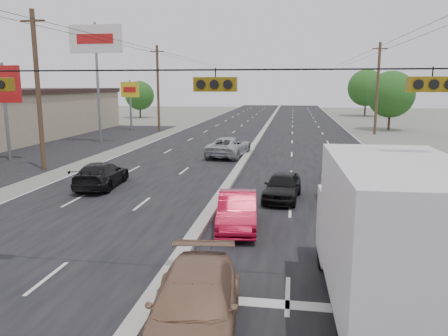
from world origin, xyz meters
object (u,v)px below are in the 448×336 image
Objects in this scene: utility_pole_left_c at (158,88)px; tree_left_far at (140,96)px; queue_car_c at (351,171)px; oncoming_far at (229,147)px; tree_right_far at (366,88)px; box_truck at (388,237)px; tree_right_mid at (391,94)px; queue_car_d at (425,221)px; red_sedan at (237,211)px; utility_pole_right_c at (377,88)px; utility_pole_left_b at (38,90)px; queue_car_b at (346,192)px; tan_sedan at (194,307)px; pole_sign_billboard at (96,47)px; pole_sign_mid at (4,90)px; queue_car_a at (282,186)px; pole_sign_far at (130,94)px; oncoming_near at (101,175)px.

utility_pole_left_c is 22.19m from tree_left_far.
oncoming_far is (-8.10, 8.13, 0.06)m from queue_car_c.
tree_right_far reaches higher than box_truck.
tree_right_mid reaches higher than box_truck.
box_truck reaches higher than queue_car_d.
tree_left_far is 0.75× the size of tree_right_far.
utility_pole_right_c is at bearing 66.61° from red_sedan.
tree_right_far reaches higher than queue_car_d.
utility_pole_left_b is 1.63× the size of tree_left_far.
queue_car_b is at bearing 87.23° from box_truck.
queue_car_d is at bearing 40.37° from tan_sedan.
utility_pole_right_c is (25.00, 0.00, 0.00)m from utility_pole_left_c.
pole_sign_billboard is 52.05m from tree_right_far.
red_sedan is (0.00, 7.44, -0.01)m from tan_sedan.
pole_sign_mid is at bearing -101.56° from utility_pole_left_c.
box_truck is (-6.85, -40.63, -3.13)m from utility_pole_right_c.
oncoming_far reaches higher than tan_sedan.
queue_car_a is at bearing 155.50° from queue_car_b.
utility_pole_left_c is 25.00m from utility_pole_right_c.
tree_left_far reaches higher than queue_car_b.
tan_sedan is at bearing -47.62° from pole_sign_mid.
pole_sign_far is at bearing 128.26° from queue_car_a.
pole_sign_mid is 0.91× the size of box_truck.
oncoming_near is at bearing -78.70° from utility_pole_left_c.
pole_sign_mid is 22.80m from red_sedan.
oncoming_near is (-22.70, -59.03, -4.28)m from tree_right_far.
oncoming_far is (5.30, 11.25, 0.08)m from oncoming_near.
tan_sedan is at bearing 104.42° from oncoming_far.
tan_sedan is (13.90, -17.16, -4.41)m from utility_pole_left_b.
tan_sedan is 1.16× the size of red_sedan.
red_sedan is at bearing -102.71° from tree_right_far.
utility_pole_left_c reaches higher than tree_right_mid.
red_sedan is (-13.60, -39.72, -3.66)m from tree_right_mid.
red_sedan is at bearing -34.96° from utility_pole_left_b.
tan_sedan is (23.40, -62.16, -3.02)m from tree_left_far.
queue_car_d reaches higher than oncoming_far.
pole_sign_far is 1.15× the size of queue_car_d.
tree_right_mid is 25.03m from tree_right_far.
pole_sign_billboard is 1.35× the size of tree_right_far.
tree_right_mid is 1.37× the size of queue_car_d.
pole_sign_far reaches higher than queue_car_c.
tree_right_far is at bearing 83.35° from utility_pole_right_c.
pole_sign_billboard is 35.06m from tan_sedan.
tree_right_mid is 1.43× the size of queue_car_c.
pole_sign_mid reaches higher than queue_car_d.
oncoming_near is at bearing 149.68° from queue_car_d.
tree_left_far is (-6.00, 20.00, -0.69)m from pole_sign_far.
utility_pole_left_c reaches higher than tan_sedan.
utility_pole_left_b is 61.95m from tree_right_far.
pole_sign_billboard is 20.45m from oncoming_near.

